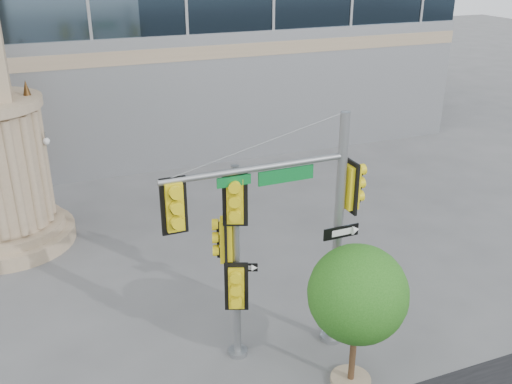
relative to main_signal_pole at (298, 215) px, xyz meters
name	(u,v)px	position (x,y,z in m)	size (l,w,h in m)	color
ground	(270,361)	(-0.74, -0.21, -3.80)	(120.00, 120.00, 0.00)	#545456
main_signal_pole	(298,215)	(0.00, 0.00, 0.00)	(4.76, 0.57, 6.13)	slate
secondary_signal_pole	(234,252)	(-1.48, 0.26, -0.80)	(0.87, 0.84, 5.10)	slate
street_tree	(359,297)	(0.80, -1.56, -1.45)	(2.29, 2.24, 3.57)	tan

